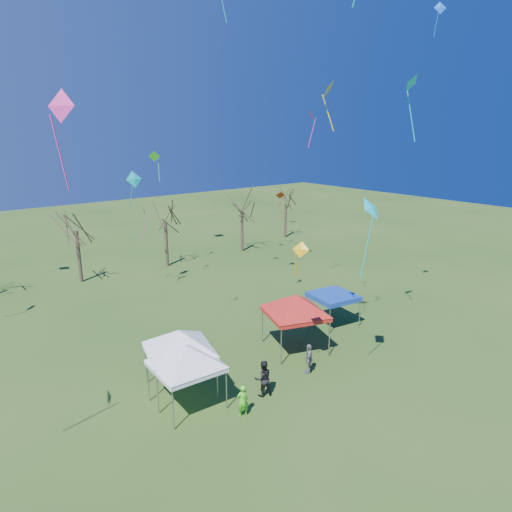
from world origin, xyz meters
The scene contains 23 objects.
ground centered at (0.00, 0.00, 0.00)m, with size 140.00×140.00×0.00m, color #264B18.
tree_2 centered at (-2.37, 24.38, 6.29)m, with size 3.71×3.71×8.18m.
tree_3 centered at (6.03, 24.04, 6.08)m, with size 3.59×3.59×7.91m.
tree_4 centered at (15.36, 24.00, 6.06)m, with size 3.58×3.58×7.89m.
tree_5 centered at (23.72, 26.07, 5.73)m, with size 3.39×3.39×7.46m.
tent_white_west centered at (-4.68, 1.90, 3.02)m, with size 4.23×4.23×3.74m.
tent_white_mid centered at (-4.29, 3.19, 3.19)m, with size 4.34×4.34×3.96m.
tent_red centered at (3.53, 2.96, 3.33)m, with size 4.43×4.43×4.13m.
tent_blue centered at (8.20, 4.09, 2.02)m, with size 3.18×3.18×2.20m.
person_green centered at (-3.08, -0.49, 0.79)m, with size 0.58×0.38×1.58m, color #4DDB23.
person_dark centered at (-1.24, 0.23, 0.96)m, with size 0.93×0.72×1.91m, color black.
person_grey centered at (2.18, 0.37, 0.87)m, with size 1.02×0.42×1.73m, color slate.
kite_11 centered at (0.53, 18.14, 9.38)m, with size 1.39×0.81×3.00m.
kite_8 centered at (-9.00, 2.61, 13.88)m, with size 0.90×1.25×3.77m.
kite_12 centered at (19.57, 22.45, 6.02)m, with size 1.22×1.09×3.19m.
kite_19 centered at (2.38, 18.19, 11.03)m, with size 0.92×0.73×2.39m.
kite_17 centered at (11.26, 9.73, 14.14)m, with size 0.85×1.03×2.88m.
kite_22 centered at (3.29, 22.71, 5.89)m, with size 0.89×1.06×3.02m.
kite_1 centered at (0.49, -0.46, 7.52)m, with size 0.77×0.91×1.88m.
kite_27 centered at (1.93, -0.49, 14.86)m, with size 1.09×0.98×2.32m.
kite_5 centered at (3.06, -2.47, 9.50)m, with size 1.39×1.10×3.96m.
kite_0 centered at (8.73, -0.26, 15.49)m, with size 1.17×0.86×3.61m.
kite_9 centered at (12.42, 0.67, 19.90)m, with size 0.77×0.65×1.92m.
Camera 1 is at (-14.37, -15.59, 13.05)m, focal length 32.00 mm.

